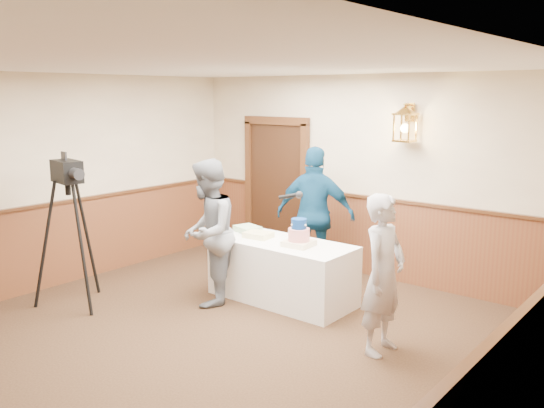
% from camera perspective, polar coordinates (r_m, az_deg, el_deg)
% --- Properties ---
extents(ground, '(7.00, 7.00, 0.00)m').
position_cam_1_polar(ground, '(5.84, -8.71, -14.97)').
color(ground, black).
rests_on(ground, ground).
extents(room_shell, '(6.02, 7.02, 2.81)m').
position_cam_1_polar(room_shell, '(5.71, -6.15, 0.57)').
color(room_shell, '#C3AF92').
rests_on(room_shell, ground).
extents(display_table, '(1.80, 0.80, 0.75)m').
position_cam_1_polar(display_table, '(7.18, 1.01, -6.64)').
color(display_table, white).
rests_on(display_table, ground).
extents(tiered_cake, '(0.34, 0.34, 0.33)m').
position_cam_1_polar(tiered_cake, '(6.85, 2.68, -3.12)').
color(tiered_cake, '#F7E3B7').
rests_on(tiered_cake, display_table).
extents(sheet_cake_yellow, '(0.36, 0.29, 0.07)m').
position_cam_1_polar(sheet_cake_yellow, '(7.27, -1.38, -3.07)').
color(sheet_cake_yellow, '#DFD485').
rests_on(sheet_cake_yellow, display_table).
extents(sheet_cake_green, '(0.38, 0.33, 0.08)m').
position_cam_1_polar(sheet_cake_green, '(7.57, -2.44, -2.48)').
color(sheet_cake_green, '#99D495').
rests_on(sheet_cake_green, display_table).
extents(interviewer, '(1.59, 1.08, 1.78)m').
position_cam_1_polar(interviewer, '(6.99, -6.38, -2.82)').
color(interviewer, slate).
rests_on(interviewer, ground).
extents(baker, '(0.39, 0.58, 1.60)m').
position_cam_1_polar(baker, '(5.76, 10.99, -6.87)').
color(baker, '#A7A6AD').
rests_on(baker, ground).
extents(assistant_p, '(1.17, 0.78, 1.85)m').
position_cam_1_polar(assistant_p, '(7.81, 4.31, -1.06)').
color(assistant_p, navy).
rests_on(assistant_p, ground).
extents(tv_camera_rig, '(0.70, 0.65, 1.77)m').
position_cam_1_polar(tv_camera_rig, '(7.30, -19.24, -3.53)').
color(tv_camera_rig, black).
rests_on(tv_camera_rig, ground).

